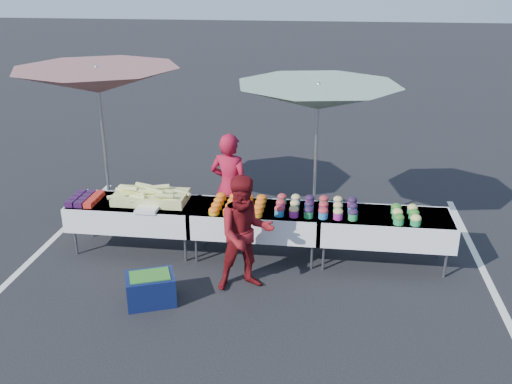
# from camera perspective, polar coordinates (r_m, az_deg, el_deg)

# --- Properties ---
(ground) EXTENTS (80.00, 80.00, 0.00)m
(ground) POSITION_cam_1_polar(r_m,az_deg,el_deg) (8.41, 0.00, -6.36)
(ground) COLOR black
(stripe_left) EXTENTS (0.10, 5.00, 0.00)m
(stripe_left) POSITION_cam_1_polar(r_m,az_deg,el_deg) (9.33, -19.95, -4.77)
(stripe_left) COLOR silver
(stripe_left) RESTS_ON ground
(stripe_right) EXTENTS (0.10, 5.00, 0.00)m
(stripe_right) POSITION_cam_1_polar(r_m,az_deg,el_deg) (8.64, 21.72, -7.18)
(stripe_right) COLOR silver
(stripe_right) RESTS_ON ground
(table_left) EXTENTS (1.86, 0.81, 0.75)m
(table_left) POSITION_cam_1_polar(r_m,az_deg,el_deg) (8.55, -12.05, -2.03)
(table_left) COLOR white
(table_left) RESTS_ON ground
(table_center) EXTENTS (1.86, 0.81, 0.75)m
(table_center) POSITION_cam_1_polar(r_m,az_deg,el_deg) (8.15, 0.00, -2.73)
(table_center) COLOR white
(table_center) RESTS_ON ground
(table_right) EXTENTS (1.86, 0.81, 0.75)m
(table_right) POSITION_cam_1_polar(r_m,az_deg,el_deg) (8.14, 12.70, -3.34)
(table_right) COLOR white
(table_right) RESTS_ON ground
(berry_punnets) EXTENTS (0.40, 0.54, 0.08)m
(berry_punnets) POSITION_cam_1_polar(r_m,az_deg,el_deg) (8.68, -16.72, -0.65)
(berry_punnets) COLOR black
(berry_punnets) RESTS_ON table_left
(corn_pile) EXTENTS (1.16, 0.57, 0.26)m
(corn_pile) POSITION_cam_1_polar(r_m,az_deg,el_deg) (8.42, -10.53, -0.41)
(corn_pile) COLOR #C1C063
(corn_pile) RESTS_ON table_left
(plastic_bags) EXTENTS (0.30, 0.25, 0.05)m
(plastic_bags) POSITION_cam_1_polar(r_m,az_deg,el_deg) (8.12, -10.84, -1.74)
(plastic_bags) COLOR white
(plastic_bags) RESTS_ON table_left
(carrot_bowls) EXTENTS (0.75, 0.69, 0.11)m
(carrot_bowls) POSITION_cam_1_polar(r_m,az_deg,el_deg) (8.09, -1.77, -1.26)
(carrot_bowls) COLOR orange
(carrot_bowls) RESTS_ON table_center
(potato_cups) EXTENTS (1.14, 0.58, 0.16)m
(potato_cups) POSITION_cam_1_polar(r_m,az_deg,el_deg) (7.99, 6.05, -1.42)
(potato_cups) COLOR #2470AB
(potato_cups) RESTS_ON table_right
(bean_baskets) EXTENTS (0.36, 0.50, 0.15)m
(bean_baskets) POSITION_cam_1_polar(r_m,az_deg,el_deg) (7.98, 14.75, -2.15)
(bean_baskets) COLOR #228848
(bean_baskets) RESTS_ON table_right
(vendor) EXTENTS (0.69, 0.53, 1.68)m
(vendor) POSITION_cam_1_polar(r_m,az_deg,el_deg) (8.62, -2.64, 0.49)
(vendor) COLOR maroon
(vendor) RESTS_ON ground
(customer) EXTENTS (0.91, 0.82, 1.55)m
(customer) POSITION_cam_1_polar(r_m,az_deg,el_deg) (7.28, -1.07, -4.19)
(customer) COLOR maroon
(customer) RESTS_ON ground
(umbrella_left) EXTENTS (2.66, 2.66, 2.58)m
(umbrella_left) POSITION_cam_1_polar(r_m,az_deg,el_deg) (9.01, -15.55, 10.60)
(umbrella_left) COLOR black
(umbrella_left) RESTS_ON ground
(umbrella_right) EXTENTS (2.84, 2.84, 2.44)m
(umbrella_right) POSITION_cam_1_polar(r_m,az_deg,el_deg) (8.21, 6.23, 9.32)
(umbrella_right) COLOR black
(umbrella_right) RESTS_ON ground
(storage_bin) EXTENTS (0.71, 0.62, 0.39)m
(storage_bin) POSITION_cam_1_polar(r_m,az_deg,el_deg) (7.33, -10.50, -9.45)
(storage_bin) COLOR #0D1743
(storage_bin) RESTS_ON ground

